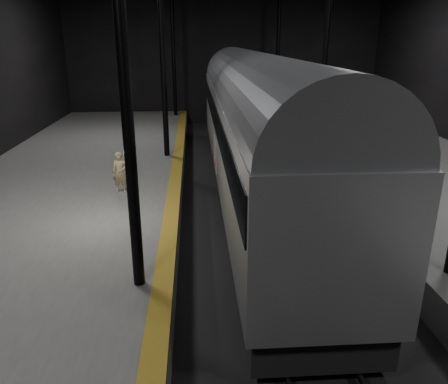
{
  "coord_description": "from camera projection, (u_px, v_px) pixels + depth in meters",
  "views": [
    {
      "loc": [
        -2.42,
        -13.13,
        6.47
      ],
      "look_at": [
        -1.56,
        -0.5,
        2.0
      ],
      "focal_mm": 35.0,
      "sensor_mm": 36.0,
      "label": 1
    }
  ],
  "objects": [
    {
      "name": "tactile_strip",
      "position": [
        171.0,
        217.0,
        14.11
      ],
      "size": [
        0.5,
        43.8,
        0.01
      ],
      "primitive_type": "cube",
      "color": "#98681B",
      "rests_on": "platform_left"
    },
    {
      "name": "woman",
      "position": [
        120.0,
        172.0,
        16.21
      ],
      "size": [
        0.56,
        0.37,
        1.53
      ],
      "primitive_type": "imported",
      "rotation": [
        0.0,
        0.0,
        -0.01
      ],
      "color": "tan",
      "rests_on": "platform_left"
    },
    {
      "name": "platform_left",
      "position": [
        39.0,
        235.0,
        14.01
      ],
      "size": [
        9.0,
        43.8,
        1.0
      ],
      "primitive_type": "cube",
      "color": "#555553",
      "rests_on": "ground"
    },
    {
      "name": "track",
      "position": [
        269.0,
        240.0,
        14.64
      ],
      "size": [
        2.4,
        43.0,
        0.24
      ],
      "color": "#3F3328",
      "rests_on": "ground"
    },
    {
      "name": "ground",
      "position": [
        269.0,
        242.0,
        14.66
      ],
      "size": [
        44.0,
        44.0,
        0.0
      ],
      "primitive_type": "plane",
      "color": "black",
      "rests_on": "ground"
    },
    {
      "name": "train",
      "position": [
        254.0,
        123.0,
        17.57
      ],
      "size": [
        3.27,
        21.85,
        5.84
      ],
      "color": "#9B9EA3",
      "rests_on": "ground"
    }
  ]
}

